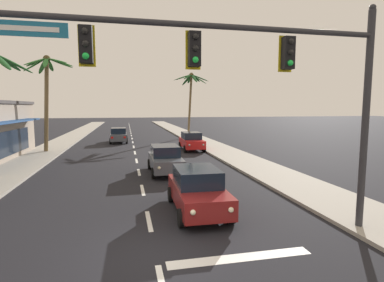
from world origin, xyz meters
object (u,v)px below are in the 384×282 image
Objects in this scene: palm_right_third at (191,87)px; sedan_parked_nearest_kerb at (191,141)px; traffic_signal_mast at (256,70)px; palm_left_third at (47,81)px; sedan_oncoming_far at (119,135)px; sedan_third_in_queue at (165,159)px; sedan_lead_at_stop_bar at (197,190)px.

sedan_parked_nearest_kerb is at bearing -101.81° from palm_right_third.
traffic_signal_mast is 19.95m from sedan_parked_nearest_kerb.
sedan_parked_nearest_kerb is at bearing -4.89° from palm_left_third.
sedan_parked_nearest_kerb is at bearing -48.59° from sedan_oncoming_far.
sedan_third_in_queue is (-1.34, 10.04, -4.22)m from traffic_signal_mast.
sedan_lead_at_stop_bar is 1.01× the size of sedan_third_in_queue.
palm_right_third is at bearing 25.82° from sedan_oncoming_far.
palm_left_third is at bearing 175.11° from sedan_parked_nearest_kerb.
sedan_oncoming_far is at bearing 131.41° from sedan_parked_nearest_kerb.
traffic_signal_mast is 1.33× the size of palm_left_third.
sedan_third_in_queue is 23.21m from palm_right_third.
sedan_third_in_queue is at bearing -106.11° from palm_right_third.
sedan_lead_at_stop_bar is 29.92m from palm_right_third.
sedan_lead_at_stop_bar is 0.53× the size of palm_left_third.
palm_right_third is (9.38, 4.54, 5.84)m from sedan_oncoming_far.
palm_right_third reaches higher than sedan_oncoming_far.
sedan_lead_at_stop_bar is 1.00× the size of sedan_parked_nearest_kerb.
sedan_lead_at_stop_bar is 16.80m from sedan_parked_nearest_kerb.
sedan_oncoming_far is 11.95m from palm_right_third.
palm_left_third is (-10.26, 20.43, 1.23)m from traffic_signal_mast.
sedan_oncoming_far is (-3.15, 17.04, 0.00)m from sedan_third_in_queue.
traffic_signal_mast is 10.98m from sedan_third_in_queue.
sedan_third_in_queue is at bearing -111.50° from sedan_parked_nearest_kerb.
palm_left_third reaches higher than sedan_parked_nearest_kerb.
sedan_oncoming_far is at bearing 98.19° from sedan_lead_at_stop_bar.
palm_left_third reaches higher than sedan_third_in_queue.
traffic_signal_mast is at bearing -98.79° from palm_right_third.
traffic_signal_mast reaches higher than sedan_parked_nearest_kerb.
sedan_third_in_queue and sedan_parked_nearest_kerb have the same top height.
palm_left_third is at bearing 116.66° from traffic_signal_mast.
sedan_lead_at_stop_bar and sedan_oncoming_far have the same top height.
sedan_third_in_queue is at bearing -79.53° from sedan_oncoming_far.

